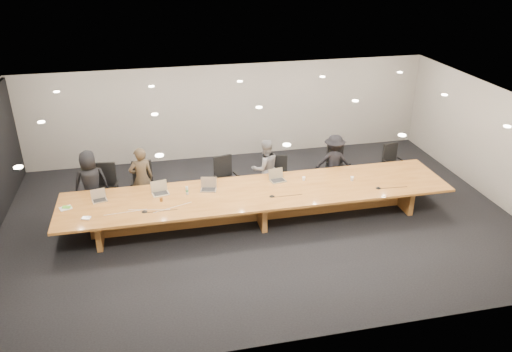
{
  "coord_description": "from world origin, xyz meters",
  "views": [
    {
      "loc": [
        -2.27,
        -10.01,
        6.03
      ],
      "look_at": [
        0.0,
        0.3,
        1.0
      ],
      "focal_mm": 35.0,
      "sensor_mm": 36.0,
      "label": 1
    }
  ],
  "objects_px": {
    "chair_mid_right": "(279,175)",
    "laptop_b": "(160,188)",
    "conference_table": "(259,200)",
    "chair_right": "(338,166)",
    "amber_mug": "(161,200)",
    "person_b": "(142,178)",
    "paper_cup_far": "(352,179)",
    "chair_mid_left": "(226,178)",
    "person_d": "(334,162)",
    "paper_cup_near": "(304,179)",
    "laptop_c": "(208,185)",
    "chair_far_left": "(105,187)",
    "laptop_a": "(99,196)",
    "chair_far_right": "(394,163)",
    "chair_left": "(143,185)",
    "water_bottle": "(187,191)",
    "mic_left": "(144,211)",
    "mic_right": "(378,188)",
    "person_c": "(265,168)",
    "av_box": "(86,218)",
    "mic_center": "(272,196)",
    "person_a": "(91,183)",
    "laptop_d": "(278,176)"
  },
  "relations": [
    {
      "from": "person_d",
      "to": "water_bottle",
      "type": "xyz_separation_m",
      "value": [
        -3.93,
        -1.04,
        0.1
      ]
    },
    {
      "from": "chair_mid_right",
      "to": "chair_right",
      "type": "bearing_deg",
      "value": 17.53
    },
    {
      "from": "chair_far_right",
      "to": "amber_mug",
      "type": "height_order",
      "value": "chair_far_right"
    },
    {
      "from": "person_b",
      "to": "paper_cup_far",
      "type": "distance_m",
      "value": 5.09
    },
    {
      "from": "chair_far_right",
      "to": "person_b",
      "type": "xyz_separation_m",
      "value": [
        -6.68,
        -0.09,
        0.27
      ]
    },
    {
      "from": "chair_far_left",
      "to": "person_d",
      "type": "bearing_deg",
      "value": 7.94
    },
    {
      "from": "person_c",
      "to": "laptop_c",
      "type": "xyz_separation_m",
      "value": [
        -1.57,
        -0.89,
        0.13
      ]
    },
    {
      "from": "person_d",
      "to": "laptop_a",
      "type": "relative_size",
      "value": 4.64
    },
    {
      "from": "person_c",
      "to": "av_box",
      "type": "relative_size",
      "value": 8.7
    },
    {
      "from": "chair_far_right",
      "to": "paper_cup_far",
      "type": "xyz_separation_m",
      "value": [
        -1.72,
        -1.21,
        0.27
      ]
    },
    {
      "from": "person_a",
      "to": "av_box",
      "type": "relative_size",
      "value": 9.16
    },
    {
      "from": "mic_center",
      "to": "person_a",
      "type": "bearing_deg",
      "value": 159.73
    },
    {
      "from": "chair_mid_left",
      "to": "chair_mid_right",
      "type": "relative_size",
      "value": 1.14
    },
    {
      "from": "chair_right",
      "to": "amber_mug",
      "type": "xyz_separation_m",
      "value": [
        -4.69,
        -1.34,
        0.23
      ]
    },
    {
      "from": "chair_mid_left",
      "to": "laptop_c",
      "type": "distance_m",
      "value": 1.13
    },
    {
      "from": "laptop_c",
      "to": "chair_left",
      "type": "bearing_deg",
      "value": 159.47
    },
    {
      "from": "chair_far_left",
      "to": "water_bottle",
      "type": "height_order",
      "value": "chair_far_left"
    },
    {
      "from": "chair_mid_left",
      "to": "person_d",
      "type": "xyz_separation_m",
      "value": [
        2.86,
        0.03,
        0.18
      ]
    },
    {
      "from": "laptop_b",
      "to": "laptop_d",
      "type": "bearing_deg",
      "value": -8.96
    },
    {
      "from": "conference_table",
      "to": "amber_mug",
      "type": "bearing_deg",
      "value": -179.74
    },
    {
      "from": "person_b",
      "to": "person_d",
      "type": "relative_size",
      "value": 1.07
    },
    {
      "from": "conference_table",
      "to": "laptop_c",
      "type": "distance_m",
      "value": 1.23
    },
    {
      "from": "chair_mid_right",
      "to": "laptop_b",
      "type": "relative_size",
      "value": 2.68
    },
    {
      "from": "laptop_d",
      "to": "paper_cup_near",
      "type": "height_order",
      "value": "laptop_d"
    },
    {
      "from": "chair_left",
      "to": "person_d",
      "type": "height_order",
      "value": "person_d"
    },
    {
      "from": "chair_right",
      "to": "chair_far_right",
      "type": "xyz_separation_m",
      "value": [
        1.58,
        -0.06,
        -0.04
      ]
    },
    {
      "from": "chair_left",
      "to": "water_bottle",
      "type": "height_order",
      "value": "chair_left"
    },
    {
      "from": "chair_mid_left",
      "to": "chair_right",
      "type": "xyz_separation_m",
      "value": [
        3.03,
        0.11,
        0.0
      ]
    },
    {
      "from": "laptop_c",
      "to": "person_d",
      "type": "bearing_deg",
      "value": 28.54
    },
    {
      "from": "person_b",
      "to": "water_bottle",
      "type": "distance_m",
      "value": 1.41
    },
    {
      "from": "person_c",
      "to": "paper_cup_far",
      "type": "distance_m",
      "value": 2.2
    },
    {
      "from": "paper_cup_near",
      "to": "laptop_a",
      "type": "bearing_deg",
      "value": -179.77
    },
    {
      "from": "chair_far_left",
      "to": "paper_cup_near",
      "type": "bearing_deg",
      "value": -3.27
    },
    {
      "from": "person_b",
      "to": "av_box",
      "type": "bearing_deg",
      "value": 43.7
    },
    {
      "from": "person_b",
      "to": "laptop_c",
      "type": "xyz_separation_m",
      "value": [
        1.51,
        -0.89,
        0.1
      ]
    },
    {
      "from": "conference_table",
      "to": "mic_left",
      "type": "bearing_deg",
      "value": -170.95
    },
    {
      "from": "paper_cup_near",
      "to": "laptop_c",
      "type": "bearing_deg",
      "value": -179.32
    },
    {
      "from": "chair_mid_left",
      "to": "laptop_a",
      "type": "bearing_deg",
      "value": -176.9
    },
    {
      "from": "chair_far_left",
      "to": "chair_far_right",
      "type": "bearing_deg",
      "value": 8.3
    },
    {
      "from": "person_b",
      "to": "laptop_c",
      "type": "bearing_deg",
      "value": 138.44
    },
    {
      "from": "chair_mid_left",
      "to": "chair_far_left",
      "type": "bearing_deg",
      "value": 164.25
    },
    {
      "from": "laptop_b",
      "to": "paper_cup_far",
      "type": "distance_m",
      "value": 4.56
    },
    {
      "from": "mic_right",
      "to": "paper_cup_far",
      "type": "bearing_deg",
      "value": 130.25
    },
    {
      "from": "amber_mug",
      "to": "mic_right",
      "type": "relative_size",
      "value": 0.67
    },
    {
      "from": "chair_mid_right",
      "to": "person_d",
      "type": "relative_size",
      "value": 0.67
    },
    {
      "from": "conference_table",
      "to": "laptop_b",
      "type": "distance_m",
      "value": 2.28
    },
    {
      "from": "chair_left",
      "to": "laptop_a",
      "type": "xyz_separation_m",
      "value": [
        -0.95,
        -0.98,
        0.3
      ]
    },
    {
      "from": "chair_right",
      "to": "laptop_a",
      "type": "bearing_deg",
      "value": -176.77
    },
    {
      "from": "chair_mid_right",
      "to": "person_c",
      "type": "distance_m",
      "value": 0.48
    },
    {
      "from": "chair_far_right",
      "to": "person_b",
      "type": "relative_size",
      "value": 0.66
    }
  ]
}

